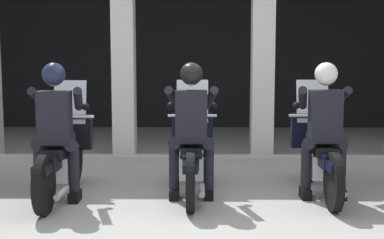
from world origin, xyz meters
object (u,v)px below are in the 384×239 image
(motorcycle_left, at_px, (63,154))
(motorcycle_right, at_px, (318,152))
(police_officer_center, at_px, (191,119))
(motorcycle_center, at_px, (192,152))
(police_officer_left, at_px, (55,120))
(police_officer_right, at_px, (325,119))

(motorcycle_left, height_order, motorcycle_right, same)
(motorcycle_left, distance_m, police_officer_center, 1.60)
(motorcycle_left, distance_m, motorcycle_center, 1.54)
(police_officer_left, xyz_separation_m, police_officer_center, (1.53, 0.14, 0.00))
(police_officer_right, bearing_deg, motorcycle_right, 111.21)
(police_officer_center, bearing_deg, motorcycle_right, 30.99)
(police_officer_left, bearing_deg, motorcycle_center, 29.97)
(police_officer_left, height_order, police_officer_right, same)
(motorcycle_left, distance_m, police_officer_right, 3.09)
(police_officer_left, bearing_deg, motorcycle_left, 104.16)
(police_officer_left, relative_size, police_officer_center, 1.00)
(motorcycle_center, xyz_separation_m, police_officer_right, (1.53, -0.25, 0.44))
(motorcycle_center, bearing_deg, motorcycle_left, -155.45)
(police_officer_left, bearing_deg, police_officer_right, 17.76)
(police_officer_center, bearing_deg, police_officer_right, 20.56)
(motorcycle_left, xyz_separation_m, motorcycle_center, (1.53, 0.14, 0.00))
(motorcycle_right, xyz_separation_m, police_officer_right, (-0.00, -0.28, 0.44))
(motorcycle_right, bearing_deg, police_officer_left, -149.95)
(motorcycle_center, relative_size, police_officer_center, 1.29)
(motorcycle_left, xyz_separation_m, police_officer_left, (-0.00, -0.28, 0.44))
(police_officer_left, height_order, police_officer_center, same)
(motorcycle_left, bearing_deg, motorcycle_center, 19.75)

